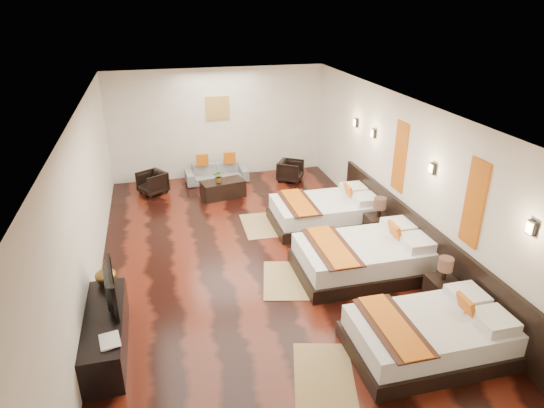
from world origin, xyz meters
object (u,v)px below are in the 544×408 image
object	(u,v)px
table_plant	(219,176)
nightstand_b	(378,225)
nightstand_a	(442,288)
bed_far	(326,212)
bed_near	(430,335)
armchair_left	(152,183)
tv	(105,288)
armchair_right	(290,171)
coffee_table	(223,189)
figurine	(105,274)
book	(99,344)
bed_mid	(365,257)
tv_console	(106,333)
sofa	(217,173)

from	to	relation	value
table_plant	nightstand_b	bearing A→B (deg)	-46.27
nightstand_a	bed_far	bearing A→B (deg)	103.49
bed_near	bed_far	bearing A→B (deg)	89.99
armchair_left	bed_near	bearing A→B (deg)	-3.34
nightstand_a	tv	world-z (taller)	tv
bed_near	nightstand_a	world-z (taller)	nightstand_a
bed_far	armchair_right	size ratio (longest dim) A/B	3.70
coffee_table	table_plant	distance (m)	0.37
tv	figurine	size ratio (longest dim) A/B	2.93
book	figurine	size ratio (longest dim) A/B	1.01
nightstand_a	figurine	size ratio (longest dim) A/B	2.59
bed_mid	coffee_table	world-z (taller)	bed_mid
bed_far	book	bearing A→B (deg)	-140.11
bed_near	nightstand_a	xyz separation A→B (m)	(0.75, 0.92, 0.01)
tv	armchair_right	world-z (taller)	tv
bed_mid	bed_far	distance (m)	1.96
tv_console	sofa	distance (m)	6.42
bed_near	tv_console	distance (m)	4.34
figurine	sofa	size ratio (longest dim) A/B	0.20
bed_near	tv	xyz separation A→B (m)	(-4.15, 1.35, 0.54)
tv_console	book	world-z (taller)	book
book	armchair_right	size ratio (longest dim) A/B	0.54
bed_near	figurine	size ratio (longest dim) A/B	6.64
nightstand_b	armchair_right	world-z (taller)	nightstand_b
figurine	bed_far	bearing A→B (deg)	26.77
nightstand_b	armchair_left	size ratio (longest dim) A/B	1.48
tv	armchair_right	distance (m)	6.77
armchair_right	table_plant	world-z (taller)	table_plant
tv_console	figurine	bearing A→B (deg)	90.00
tv	armchair_left	distance (m)	5.40
figurine	sofa	xyz separation A→B (m)	(2.34, 5.17, -0.48)
nightstand_a	sofa	world-z (taller)	nightstand_a
nightstand_a	armchair_left	size ratio (longest dim) A/B	1.38
nightstand_b	sofa	bearing A→B (deg)	123.48
tv_console	armchair_right	distance (m)	6.96
sofa	figurine	bearing A→B (deg)	-116.64
bed_mid	nightstand_a	size ratio (longest dim) A/B	2.80
nightstand_a	armchair_right	xyz separation A→B (m)	(-0.75, 5.75, -0.02)
coffee_table	bed_near	bearing A→B (deg)	-72.92
book	armchair_left	bearing A→B (deg)	83.29
tv_console	nightstand_b	bearing A→B (deg)	22.39
bed_near	tv	size ratio (longest dim) A/B	2.26
sofa	coffee_table	size ratio (longest dim) A/B	1.58
armchair_left	coffee_table	distance (m)	1.74
bed_near	table_plant	xyz separation A→B (m)	(-1.95, 5.97, 0.27)
book	figurine	world-z (taller)	figurine
tv	armchair_left	bearing A→B (deg)	-14.10
bed_mid	coffee_table	size ratio (longest dim) A/B	2.31
bed_mid	nightstand_b	xyz separation A→B (m)	(0.75, 1.07, 0.01)
armchair_left	tv	bearing A→B (deg)	-38.03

